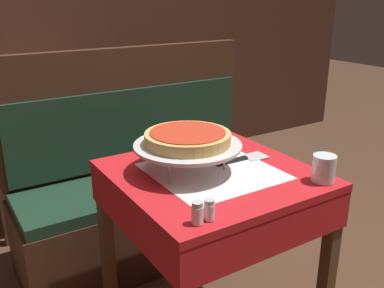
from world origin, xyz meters
TOP-DOWN VIEW (x-y plane):
  - dining_table_front at (0.00, 0.00)m, footprint 0.72×0.72m
  - dining_table_rear at (-0.26, 1.57)m, footprint 0.76×0.76m
  - booth_bench at (0.07, 0.74)m, footprint 1.42×0.49m
  - back_wall_panel at (0.00, 2.05)m, footprint 6.00×0.04m
  - pizza_pan_stand at (-0.08, 0.06)m, footprint 0.41×0.41m
  - deep_dish_pizza at (-0.08, 0.06)m, footprint 0.32×0.32m
  - pizza_server at (0.17, 0.03)m, footprint 0.24×0.08m
  - water_glass_near at (0.28, -0.29)m, footprint 0.08×0.08m
  - salt_shaker at (-0.26, -0.30)m, footprint 0.04×0.04m
  - pepper_shaker at (-0.22, -0.30)m, footprint 0.03×0.03m
  - condiment_caddy at (-0.17, 1.68)m, footprint 0.13×0.13m

SIDE VIEW (x-z plane):
  - booth_bench at x=0.07m, z-range -0.24..0.91m
  - dining_table_front at x=0.00m, z-range 0.28..1.05m
  - dining_table_rear at x=-0.26m, z-range 0.29..1.08m
  - pizza_server at x=0.17m, z-range 0.78..0.79m
  - pepper_shaker at x=-0.22m, z-range 0.78..0.84m
  - salt_shaker at x=-0.26m, z-range 0.78..0.85m
  - condiment_caddy at x=-0.17m, z-range 0.74..0.90m
  - water_glass_near at x=0.28m, z-range 0.78..0.87m
  - pizza_pan_stand at x=-0.08m, z-range 0.82..0.93m
  - deep_dish_pizza at x=-0.08m, z-range 0.88..0.93m
  - back_wall_panel at x=0.00m, z-range 0.00..2.40m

